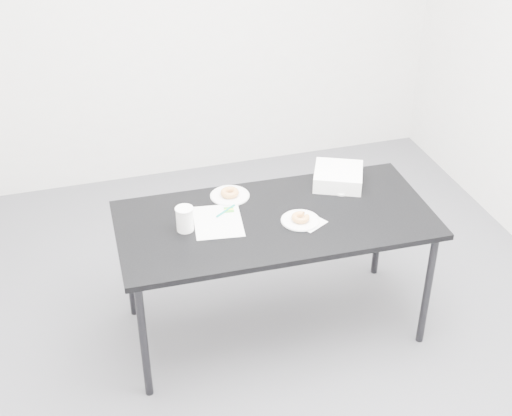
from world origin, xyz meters
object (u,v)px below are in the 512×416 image
object	(u,v)px
coffee_cup	(185,219)
bakery_box	(338,177)
donut_near	(301,217)
plate_far	(230,196)
donut_far	(230,193)
plate_near	(300,220)
table	(275,227)
scorecard	(218,221)
pen	(226,211)

from	to	relation	value
coffee_cup	bakery_box	size ratio (longest dim) A/B	0.50
donut_near	coffee_cup	bearing A→B (deg)	170.87
plate_far	donut_far	xyz separation A→B (m)	(0.00, 0.00, 0.02)
donut_far	coffee_cup	size ratio (longest dim) A/B	0.77
plate_far	bakery_box	world-z (taller)	bakery_box
plate_near	bakery_box	bearing A→B (deg)	42.56
table	plate_far	xyz separation A→B (m)	(-0.17, 0.28, 0.06)
scorecard	donut_far	distance (m)	0.26
table	plate_near	bearing A→B (deg)	-30.56
plate_far	bakery_box	size ratio (longest dim) A/B	0.81
donut_near	plate_near	bearing A→B (deg)	0.00
plate_near	plate_far	world-z (taller)	plate_near
pen	coffee_cup	size ratio (longest dim) A/B	1.11
pen	scorecard	bearing A→B (deg)	-163.65
donut_near	bakery_box	distance (m)	0.45
pen	plate_near	distance (m)	0.40
table	plate_far	world-z (taller)	plate_far
scorecard	plate_near	size ratio (longest dim) A/B	1.54
coffee_cup	plate_far	bearing A→B (deg)	39.93
table	scorecard	xyz separation A→B (m)	(-0.30, 0.05, 0.06)
table	scorecard	distance (m)	0.31
table	bakery_box	xyz separation A→B (m)	(0.45, 0.23, 0.10)
donut_far	coffee_cup	xyz separation A→B (m)	(-0.30, -0.25, 0.04)
donut_near	donut_far	xyz separation A→B (m)	(-0.29, 0.35, -0.00)
scorecard	plate_far	size ratio (longest dim) A/B	1.45
pen	table	bearing A→B (deg)	-63.42
pen	bakery_box	distance (m)	0.69
plate_near	bakery_box	size ratio (longest dim) A/B	0.77
plate_near	plate_far	bearing A→B (deg)	129.76
donut_near	bakery_box	bearing A→B (deg)	42.56
scorecard	bakery_box	bearing A→B (deg)	21.76
plate_near	donut_far	bearing A→B (deg)	129.76
donut_near	plate_far	bearing A→B (deg)	129.76
plate_far	donut_far	distance (m)	0.02
scorecard	donut_near	bearing A→B (deg)	-8.42
pen	plate_near	size ratio (longest dim) A/B	0.71
scorecard	bakery_box	xyz separation A→B (m)	(0.74, 0.19, 0.04)
donut_near	donut_far	bearing A→B (deg)	129.76
plate_near	coffee_cup	xyz separation A→B (m)	(-0.59, 0.09, 0.06)
scorecard	donut_far	world-z (taller)	donut_far
table	coffee_cup	size ratio (longest dim) A/B	12.74
plate_near	coffee_cup	size ratio (longest dim) A/B	1.55
pen	bakery_box	world-z (taller)	bakery_box
plate_near	coffee_cup	world-z (taller)	coffee_cup
donut_far	bakery_box	bearing A→B (deg)	-3.80
table	plate_near	size ratio (longest dim) A/B	8.23
bakery_box	scorecard	bearing A→B (deg)	-141.21
scorecard	bakery_box	distance (m)	0.77
bakery_box	table	bearing A→B (deg)	-127.55
pen	donut_near	bearing A→B (deg)	-64.73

